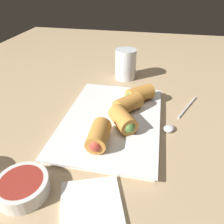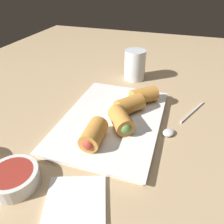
% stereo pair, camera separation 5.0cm
% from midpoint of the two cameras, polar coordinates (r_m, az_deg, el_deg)
% --- Properties ---
extents(table_surface, '(1.80, 1.40, 0.02)m').
position_cam_midpoint_polar(table_surface, '(0.57, -1.42, -2.22)').
color(table_surface, tan).
rests_on(table_surface, ground).
extents(serving_plate, '(0.34, 0.23, 0.01)m').
position_cam_midpoint_polar(serving_plate, '(0.54, -2.69, -2.23)').
color(serving_plate, white).
rests_on(serving_plate, table_surface).
extents(roll_front_left, '(0.08, 0.08, 0.04)m').
position_cam_midpoint_polar(roll_front_left, '(0.54, 1.28, 1.94)').
color(roll_front_left, '#C68438').
rests_on(roll_front_left, serving_plate).
extents(roll_front_right, '(0.08, 0.08, 0.04)m').
position_cam_midpoint_polar(roll_front_right, '(0.49, 0.08, -2.28)').
color(roll_front_right, '#C68438').
rests_on(roll_front_right, serving_plate).
extents(roll_back_left, '(0.08, 0.04, 0.04)m').
position_cam_midpoint_polar(roll_back_left, '(0.45, -6.84, -6.46)').
color(roll_back_left, '#C68438').
rests_on(roll_back_left, serving_plate).
extents(roll_back_right, '(0.08, 0.08, 0.04)m').
position_cam_midpoint_polar(roll_back_right, '(0.59, 4.60, 4.61)').
color(roll_back_right, '#C68438').
rests_on(roll_back_right, serving_plate).
extents(dipping_bowl_near, '(0.09, 0.09, 0.03)m').
position_cam_midpoint_polar(dipping_bowl_near, '(0.42, -25.69, -17.25)').
color(dipping_bowl_near, silver).
rests_on(dipping_bowl_near, table_surface).
extents(spoon, '(0.19, 0.10, 0.01)m').
position_cam_midpoint_polar(spoon, '(0.55, 13.63, -2.55)').
color(spoon, silver).
rests_on(spoon, table_surface).
extents(napkin, '(0.14, 0.13, 0.01)m').
position_cam_midpoint_polar(napkin, '(0.38, -9.53, -23.94)').
color(napkin, white).
rests_on(napkin, table_surface).
extents(drinking_glass, '(0.07, 0.07, 0.10)m').
position_cam_midpoint_polar(drinking_glass, '(0.75, 1.63, 12.36)').
color(drinking_glass, silver).
rests_on(drinking_glass, table_surface).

